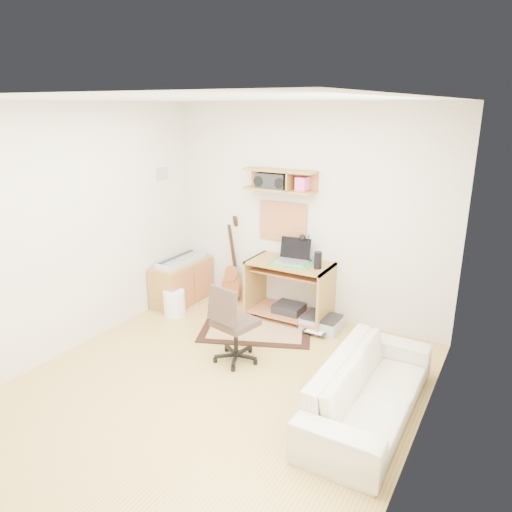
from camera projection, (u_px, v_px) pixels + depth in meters
The scene contains 22 objects.
floor at pixel (214, 388), 4.51m from camera, with size 3.60×4.00×0.01m, color tan.
ceiling at pixel (206, 98), 3.72m from camera, with size 3.60×4.00×0.01m, color white.
back_wall at pixel (306, 214), 5.78m from camera, with size 3.60×0.01×2.60m, color beige.
left_wall at pixel (69, 231), 4.98m from camera, with size 0.01×4.00×2.60m, color beige.
right_wall at pixel (427, 298), 3.26m from camera, with size 0.01×4.00×2.60m, color beige.
wall_shelf at pixel (280, 180), 5.69m from camera, with size 0.90×0.25×0.26m, color olive.
cork_board at pixel (283, 222), 5.94m from camera, with size 0.64×0.03×0.49m, color tan.
wall_photo at pixel (162, 174), 6.08m from camera, with size 0.02×0.20×0.15m, color #4C8CBF.
desk at pixel (289, 291), 5.85m from camera, with size 1.00×0.55×0.75m, color olive, non-canonical shape.
laptop at pixel (292, 252), 5.67m from camera, with size 0.38×0.38×0.29m, color silver, non-canonical shape.
speaker at pixel (318, 260), 5.49m from camera, with size 0.09×0.09×0.20m, color black.
desk_lamp at pixel (308, 248), 5.72m from camera, with size 0.11×0.11×0.34m, color black, non-canonical shape.
pencil_cup at pixel (315, 260), 5.68m from camera, with size 0.07×0.07×0.10m, color #33449A.
boombox at pixel (272, 181), 5.74m from camera, with size 0.38×0.17×0.20m, color black.
rug at pixel (256, 329), 5.69m from camera, with size 1.29×0.86×0.02m, color beige.
task_chair at pixel (236, 323), 4.88m from camera, with size 0.44×0.44×0.86m, color #362A20, non-canonical shape.
cabinet at pixel (182, 282), 6.44m from camera, with size 0.40×0.90×0.55m, color olive.
music_keyboard at pixel (181, 260), 6.35m from camera, with size 0.24×0.78×0.07m, color #B2B5BA.
guitar at pixel (231, 260), 6.35m from camera, with size 0.31×0.20×1.17m, color #AF6335, non-canonical shape.
waste_basket at pixel (174, 303), 6.05m from camera, with size 0.27×0.27×0.32m, color white.
printer at pixel (322, 323), 5.67m from camera, with size 0.44×0.34×0.17m, color #A5A8AA.
sofa at pixel (370, 380), 4.02m from camera, with size 1.77×0.52×0.69m, color beige.
Camera 1 is at (2.30, -3.20, 2.56)m, focal length 33.49 mm.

